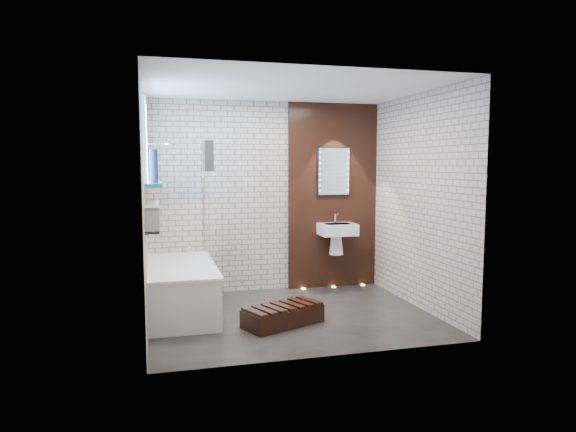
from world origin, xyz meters
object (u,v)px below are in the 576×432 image
object	(u,v)px
bathtub	(181,289)
bath_screen	(206,202)
washbasin	(337,234)
walnut_step	(283,316)
led_mirror	(334,171)

from	to	relation	value
bathtub	bath_screen	xyz separation A→B (m)	(0.35, 0.44, 0.99)
bathtub	bath_screen	distance (m)	1.14
bathtub	bath_screen	bearing A→B (deg)	51.10
washbasin	walnut_step	distance (m)	1.91
washbasin	bath_screen	bearing A→B (deg)	-174.22
bath_screen	walnut_step	world-z (taller)	bath_screen
led_mirror	walnut_step	distance (m)	2.45
led_mirror	washbasin	bearing A→B (deg)	-90.00
bathtub	walnut_step	world-z (taller)	bathtub
bathtub	washbasin	xyz separation A→B (m)	(2.17, 0.62, 0.50)
bath_screen	led_mirror	world-z (taller)	led_mirror
led_mirror	bath_screen	bearing A→B (deg)	-169.34
bath_screen	walnut_step	size ratio (longest dim) A/B	1.61
washbasin	led_mirror	world-z (taller)	led_mirror
washbasin	led_mirror	size ratio (longest dim) A/B	0.83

